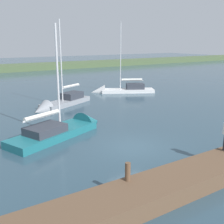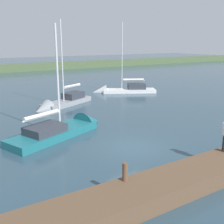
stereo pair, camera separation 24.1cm
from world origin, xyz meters
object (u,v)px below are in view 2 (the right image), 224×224
object	(u,v)px
sailboat_behind_pier	(67,130)
sailboat_mid_channel	(60,104)
sailboat_outer_mooring	(120,91)
mooring_post_near	(125,172)

from	to	relation	value
sailboat_behind_pier	sailboat_mid_channel	world-z (taller)	sailboat_mid_channel
sailboat_outer_mooring	sailboat_mid_channel	size ratio (longest dim) A/B	1.03
mooring_post_near	sailboat_outer_mooring	xyz separation A→B (m)	(-13.24, -20.54, -1.01)
mooring_post_near	sailboat_mid_channel	bearing A→B (deg)	-102.75
mooring_post_near	sailboat_outer_mooring	bearing A→B (deg)	-122.81
sailboat_outer_mooring	mooring_post_near	bearing A→B (deg)	85.11
mooring_post_near	sailboat_outer_mooring	world-z (taller)	sailboat_outer_mooring
mooring_post_near	sailboat_behind_pier	world-z (taller)	sailboat_behind_pier
sailboat_behind_pier	mooring_post_near	bearing A→B (deg)	-120.20
sailboat_behind_pier	sailboat_outer_mooring	xyz separation A→B (m)	(-11.94, -11.32, -0.00)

